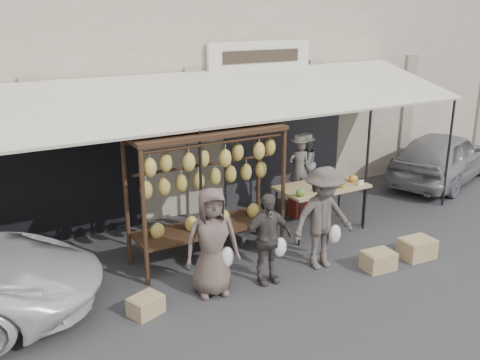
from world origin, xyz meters
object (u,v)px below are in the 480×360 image
object	(u,v)px
customer_left	(212,242)
customer_right	(323,218)
crate_near_a	(378,260)
sedan	(443,157)
produce_table	(323,188)
vendor_left	(299,169)
banana_rack	(208,170)
vendor_right	(306,163)
crate_near_b	(417,248)
crate_far	(146,305)
customer_mid	(266,239)

from	to	relation	value
customer_left	customer_right	size ratio (longest dim) A/B	0.96
crate_near_a	sedan	xyz separation A→B (m)	(4.68, 2.69, 0.49)
produce_table	vendor_left	distance (m)	0.87
crate_near_a	sedan	bearing A→B (deg)	29.87
banana_rack	vendor_right	xyz separation A→B (m)	(2.88, 1.16, -0.57)
crate_near_b	customer_left	bearing A→B (deg)	168.93
sedan	vendor_right	bearing A→B (deg)	67.14
crate_far	vendor_right	bearing A→B (deg)	27.24
crate_far	crate_near_a	bearing A→B (deg)	-9.35
vendor_right	sedan	world-z (taller)	vendor_right
customer_mid	crate_near_b	size ratio (longest dim) A/B	2.59
vendor_right	crate_far	bearing A→B (deg)	8.44
vendor_left	crate_far	size ratio (longest dim) A/B	2.76
produce_table	sedan	size ratio (longest dim) A/B	0.46
vendor_right	produce_table	bearing A→B (deg)	48.94
customer_left	crate_near_a	xyz separation A→B (m)	(2.69, -0.68, -0.67)
vendor_right	crate_near_a	xyz separation A→B (m)	(-0.68, -2.91, -0.84)
customer_mid	crate_near_b	xyz separation A→B (m)	(2.69, -0.59, -0.56)
banana_rack	produce_table	xyz separation A→B (m)	(2.39, -0.02, -0.70)
customer_right	crate_near_a	bearing A→B (deg)	-31.65
crate_near_a	crate_near_b	xyz separation A→B (m)	(0.87, -0.02, 0.02)
banana_rack	customer_mid	size ratio (longest dim) A/B	1.80
customer_left	sedan	distance (m)	7.64
vendor_left	crate_far	xyz separation A→B (m)	(-4.04, -1.97, -0.87)
customer_right	sedan	world-z (taller)	customer_right
customer_mid	crate_near_b	bearing A→B (deg)	-6.56
customer_mid	customer_right	size ratio (longest dim) A/B	0.85
produce_table	sedan	xyz separation A→B (m)	(4.48, 0.95, -0.23)
banana_rack	crate_near_b	size ratio (longest dim) A/B	4.66
vendor_left	customer_mid	world-z (taller)	vendor_left
customer_mid	crate_near_b	distance (m)	2.81
crate_near_a	crate_far	distance (m)	3.82
vendor_right	customer_left	xyz separation A→B (m)	(-3.37, -2.23, -0.17)
banana_rack	produce_table	distance (m)	2.50
vendor_left	crate_near_a	distance (m)	2.74
customer_mid	crate_near_b	world-z (taller)	customer_mid
crate_near_b	vendor_left	bearing A→B (deg)	103.09
banana_rack	crate_near_b	distance (m)	3.81
produce_table	customer_right	distance (m)	1.53
customer_left	sedan	size ratio (longest dim) A/B	0.44
vendor_right	crate_near_a	size ratio (longest dim) A/B	2.19
crate_near_a	crate_near_b	distance (m)	0.87
banana_rack	crate_far	xyz separation A→B (m)	(-1.57, -1.13, -1.43)
crate_near_a	sedan	size ratio (longest dim) A/B	0.13
vendor_left	crate_near_a	xyz separation A→B (m)	(-0.27, -2.59, -0.86)
banana_rack	crate_far	world-z (taller)	banana_rack
sedan	customer_right	bearing A→B (deg)	91.88
crate_near_b	sedan	world-z (taller)	sedan
vendor_right	customer_right	world-z (taller)	customer_right
produce_table	crate_near_b	bearing A→B (deg)	-68.95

